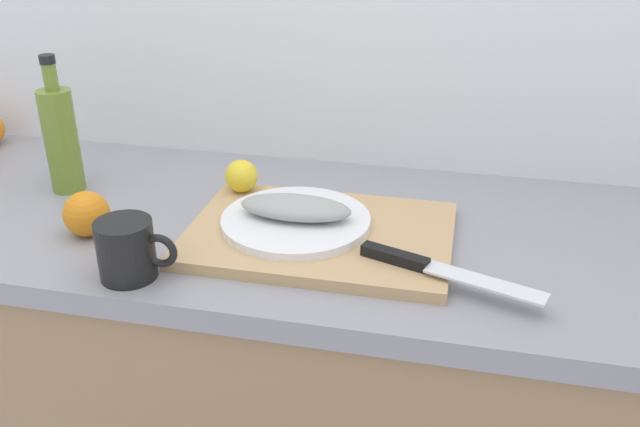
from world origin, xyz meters
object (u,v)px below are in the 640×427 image
object	(u,v)px
olive_oil_bottle	(61,138)
coffee_mug_0	(128,250)
cutting_board	(320,235)
white_plate	(296,221)
fish_fillet	(296,208)
chef_knife	(426,266)
lemon_0	(241,176)

from	to	relation	value
olive_oil_bottle	coffee_mug_0	size ratio (longest dim) A/B	2.09
cutting_board	white_plate	bearing A→B (deg)	170.38
white_plate	fish_fillet	size ratio (longest dim) A/B	1.33
cutting_board	chef_knife	size ratio (longest dim) A/B	1.57
chef_knife	olive_oil_bottle	size ratio (longest dim) A/B	1.06
lemon_0	cutting_board	bearing A→B (deg)	-34.11
lemon_0	coffee_mug_0	distance (m)	0.31
cutting_board	fish_fillet	xyz separation A→B (m)	(-0.04, 0.01, 0.04)
white_plate	lemon_0	xyz separation A→B (m)	(-0.14, 0.11, 0.02)
chef_knife	lemon_0	size ratio (longest dim) A/B	4.58
lemon_0	coffee_mug_0	xyz separation A→B (m)	(-0.08, -0.30, -0.00)
cutting_board	coffee_mug_0	size ratio (longest dim) A/B	3.48
white_plate	lemon_0	bearing A→B (deg)	139.87
white_plate	cutting_board	bearing A→B (deg)	-9.62
cutting_board	chef_knife	world-z (taller)	chef_knife
chef_knife	olive_oil_bottle	world-z (taller)	olive_oil_bottle
olive_oil_bottle	chef_knife	bearing A→B (deg)	-15.19
olive_oil_bottle	lemon_0	bearing A→B (deg)	3.95
fish_fillet	lemon_0	distance (m)	0.18
fish_fillet	coffee_mug_0	xyz separation A→B (m)	(-0.22, -0.19, -0.01)
fish_fillet	cutting_board	bearing A→B (deg)	-9.62
olive_oil_bottle	coffee_mug_0	xyz separation A→B (m)	(0.27, -0.28, -0.06)
fish_fillet	coffee_mug_0	distance (m)	0.29
lemon_0	coffee_mug_0	size ratio (longest dim) A/B	0.48
lemon_0	coffee_mug_0	bearing A→B (deg)	-104.85
white_plate	fish_fillet	world-z (taller)	fish_fillet
cutting_board	olive_oil_bottle	xyz separation A→B (m)	(-0.53, 0.10, 0.10)
cutting_board	fish_fillet	bearing A→B (deg)	170.38
white_plate	fish_fillet	bearing A→B (deg)	0.00
chef_knife	white_plate	bearing A→B (deg)	174.29
white_plate	chef_knife	world-z (taller)	chef_knife
chef_knife	olive_oil_bottle	xyz separation A→B (m)	(-0.72, 0.20, 0.08)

